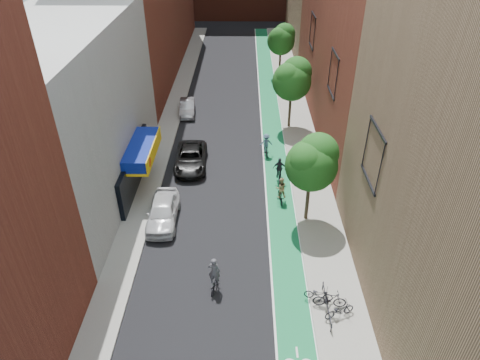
{
  "coord_description": "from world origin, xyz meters",
  "views": [
    {
      "loc": [
        1.36,
        -12.98,
        18.64
      ],
      "look_at": [
        1.06,
        12.58,
        1.5
      ],
      "focal_mm": 32.0,
      "sensor_mm": 36.0,
      "label": 1
    }
  ],
  "objects_px": {
    "parked_car_white": "(163,211)",
    "cyclist_lane_mid": "(279,173)",
    "cyclist_lane_near": "(281,192)",
    "cyclist_lane_far": "(266,146)",
    "parked_car_black": "(191,158)",
    "cyclist_lead": "(214,278)",
    "parked_car_silver": "(187,107)"
  },
  "relations": [
    {
      "from": "parked_car_white",
      "to": "cyclist_lane_far",
      "type": "distance_m",
      "value": 11.6
    },
    {
      "from": "parked_car_white",
      "to": "cyclist_lane_near",
      "type": "relative_size",
      "value": 2.44
    },
    {
      "from": "parked_car_silver",
      "to": "cyclist_lane_mid",
      "type": "bearing_deg",
      "value": -60.67
    },
    {
      "from": "cyclist_lane_near",
      "to": "cyclist_lane_far",
      "type": "distance_m",
      "value": 6.7
    },
    {
      "from": "parked_car_black",
      "to": "cyclist_lead",
      "type": "bearing_deg",
      "value": -80.37
    },
    {
      "from": "parked_car_black",
      "to": "cyclist_lane_near",
      "type": "distance_m",
      "value": 8.48
    },
    {
      "from": "parked_car_black",
      "to": "cyclist_lane_far",
      "type": "bearing_deg",
      "value": 14.52
    },
    {
      "from": "parked_car_white",
      "to": "cyclist_lane_near",
      "type": "height_order",
      "value": "cyclist_lane_near"
    },
    {
      "from": "cyclist_lead",
      "to": "cyclist_lane_mid",
      "type": "height_order",
      "value": "cyclist_lead"
    },
    {
      "from": "parked_car_white",
      "to": "cyclist_lane_mid",
      "type": "relative_size",
      "value": 2.35
    },
    {
      "from": "parked_car_black",
      "to": "parked_car_silver",
      "type": "relative_size",
      "value": 1.3
    },
    {
      "from": "parked_car_silver",
      "to": "cyclist_lane_far",
      "type": "relative_size",
      "value": 2.09
    },
    {
      "from": "cyclist_lead",
      "to": "cyclist_lane_far",
      "type": "distance_m",
      "value": 15.36
    },
    {
      "from": "parked_car_black",
      "to": "cyclist_lane_mid",
      "type": "distance_m",
      "value": 7.41
    },
    {
      "from": "cyclist_lead",
      "to": "cyclist_lane_near",
      "type": "xyz_separation_m",
      "value": [
        4.26,
        8.3,
        0.05
      ]
    },
    {
      "from": "parked_car_black",
      "to": "cyclist_lane_near",
      "type": "xyz_separation_m",
      "value": [
        6.99,
        -4.8,
        0.1
      ]
    },
    {
      "from": "parked_car_white",
      "to": "cyclist_lead",
      "type": "distance_m",
      "value": 7.1
    },
    {
      "from": "parked_car_silver",
      "to": "cyclist_lead",
      "type": "height_order",
      "value": "cyclist_lead"
    },
    {
      "from": "parked_car_silver",
      "to": "cyclist_lead",
      "type": "distance_m",
      "value": 23.56
    },
    {
      "from": "cyclist_lane_near",
      "to": "parked_car_white",
      "type": "bearing_deg",
      "value": 8.67
    },
    {
      "from": "cyclist_lane_mid",
      "to": "parked_car_silver",
      "type": "bearing_deg",
      "value": -53.85
    },
    {
      "from": "cyclist_lane_near",
      "to": "cyclist_lane_far",
      "type": "bearing_deg",
      "value": -90.65
    },
    {
      "from": "cyclist_lane_mid",
      "to": "cyclist_lane_far",
      "type": "height_order",
      "value": "cyclist_lane_mid"
    },
    {
      "from": "parked_car_white",
      "to": "parked_car_silver",
      "type": "xyz_separation_m",
      "value": [
        -0.33,
        17.22,
        -0.14
      ]
    },
    {
      "from": "cyclist_lane_mid",
      "to": "parked_car_white",
      "type": "bearing_deg",
      "value": 32.43
    },
    {
      "from": "cyclist_lead",
      "to": "cyclist_lane_mid",
      "type": "xyz_separation_m",
      "value": [
        4.34,
        10.87,
        -0.04
      ]
    },
    {
      "from": "parked_car_black",
      "to": "cyclist_lead",
      "type": "relative_size",
      "value": 2.43
    },
    {
      "from": "cyclist_lead",
      "to": "cyclist_lane_far",
      "type": "xyz_separation_m",
      "value": [
        3.47,
        14.96,
        0.08
      ]
    },
    {
      "from": "parked_car_white",
      "to": "parked_car_silver",
      "type": "bearing_deg",
      "value": 89.76
    },
    {
      "from": "cyclist_lead",
      "to": "cyclist_lane_near",
      "type": "bearing_deg",
      "value": -106.96
    },
    {
      "from": "parked_car_silver",
      "to": "cyclist_lane_mid",
      "type": "distance_m",
      "value": 14.97
    },
    {
      "from": "parked_car_white",
      "to": "cyclist_lane_mid",
      "type": "distance_m",
      "value": 9.54
    }
  ]
}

